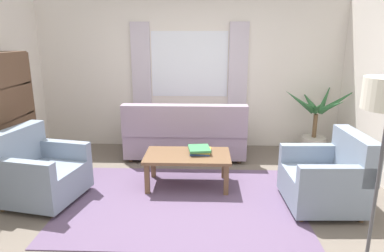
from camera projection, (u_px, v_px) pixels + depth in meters
The scene contains 11 objects.
ground_plane at pixel (181, 202), 4.06m from camera, with size 6.24×6.24×0.00m, color #6B6056.
wall_back at pixel (190, 73), 5.91m from camera, with size 5.32×0.12×2.60m, color silver.
window_with_curtains at pixel (189, 64), 5.79m from camera, with size 1.98×0.07×1.40m.
area_rug at pixel (181, 201), 4.06m from camera, with size 2.76×2.01×0.01m, color #604C6B.
couch at pixel (185, 136), 5.46m from camera, with size 1.90×0.82×0.92m.
armchair_left at pixel (39, 172), 4.03m from camera, with size 0.97×0.98×0.88m.
armchair_right at pixel (328, 178), 3.86m from camera, with size 0.85×0.87×0.88m.
coffee_table at pixel (187, 158), 4.40m from camera, with size 1.10×0.64×0.44m.
book_stack_on_table at pixel (200, 150), 4.43m from camera, with size 0.32×0.34×0.07m.
potted_plant at pixel (316, 126), 5.59m from camera, with size 1.12×1.00×1.16m.
bookshelf at pixel (11, 116), 4.58m from camera, with size 0.30×0.94×1.72m.
Camera 1 is at (0.26, -3.68, 1.92)m, focal length 31.75 mm.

